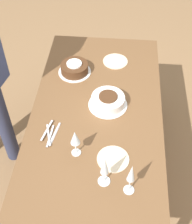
# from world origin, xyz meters

# --- Properties ---
(ground_plane) EXTENTS (12.00, 12.00, 0.00)m
(ground_plane) POSITION_xyz_m (0.00, 0.00, 0.00)
(ground_plane) COLOR #8E6B47
(dining_table) EXTENTS (1.78, 0.86, 0.72)m
(dining_table) POSITION_xyz_m (0.00, 0.00, 0.62)
(dining_table) COLOR brown
(dining_table) RESTS_ON ground_plane
(cake_center_white) EXTENTS (0.26, 0.26, 0.09)m
(cake_center_white) POSITION_xyz_m (-0.12, 0.07, 0.76)
(cake_center_white) COLOR white
(cake_center_white) RESTS_ON dining_table
(cake_front_chocolate) EXTENTS (0.24, 0.24, 0.09)m
(cake_front_chocolate) POSITION_xyz_m (-0.43, -0.20, 0.76)
(cake_front_chocolate) COLOR white
(cake_front_chocolate) RESTS_ON dining_table
(wine_glass_near) EXTENTS (0.07, 0.07, 0.22)m
(wine_glass_near) POSITION_xyz_m (0.46, 0.08, 0.87)
(wine_glass_near) COLOR silver
(wine_glass_near) RESTS_ON dining_table
(wine_glass_far) EXTENTS (0.06, 0.06, 0.19)m
(wine_glass_far) POSITION_xyz_m (0.29, -0.09, 0.86)
(wine_glass_far) COLOR silver
(wine_glass_far) RESTS_ON dining_table
(wine_glass_extra) EXTENTS (0.06, 0.06, 0.24)m
(wine_glass_extra) POSITION_xyz_m (0.50, 0.22, 0.88)
(wine_glass_extra) COLOR silver
(wine_glass_extra) RESTS_ON dining_table
(dessert_plate_left) EXTENTS (0.19, 0.19, 0.01)m
(dessert_plate_left) POSITION_xyz_m (-0.58, 0.10, 0.72)
(dessert_plate_left) COLOR beige
(dessert_plate_left) RESTS_ON dining_table
(dessert_plate_right) EXTENTS (0.19, 0.19, 0.01)m
(dessert_plate_right) POSITION_xyz_m (0.31, 0.13, 0.72)
(dessert_plate_right) COLOR beige
(dessert_plate_right) RESTS_ON dining_table
(fork_pile) EXTENTS (0.21, 0.10, 0.01)m
(fork_pile) POSITION_xyz_m (0.17, -0.26, 0.73)
(fork_pile) COLOR silver
(fork_pile) RESTS_ON dining_table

